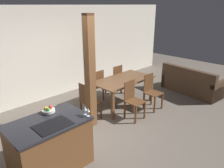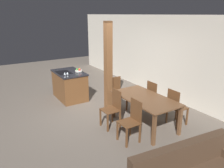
# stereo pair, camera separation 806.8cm
# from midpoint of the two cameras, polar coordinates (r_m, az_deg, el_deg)

# --- Properties ---
(ground_plane) EXTENTS (16.00, 16.00, 0.00)m
(ground_plane) POSITION_cam_midpoint_polar(r_m,az_deg,el_deg) (4.21, 29.16, -25.03)
(ground_plane) COLOR #665B51
(wall_back) EXTENTS (11.20, 0.08, 2.70)m
(wall_back) POSITION_cam_midpoint_polar(r_m,az_deg,el_deg) (5.85, 43.87, -0.73)
(wall_back) COLOR silver
(wall_back) RESTS_ON ground_plane
(kitchen_island) EXTENTS (1.29, 0.83, 0.93)m
(kitchen_island) POSITION_cam_midpoint_polar(r_m,az_deg,el_deg) (4.36, 12.70, -13.73)
(kitchen_island) COLOR brown
(kitchen_island) RESTS_ON ground_plane
(fruit_bowl) EXTENTS (0.23, 0.23, 0.11)m
(fruit_bowl) POSITION_cam_midpoint_polar(r_m,az_deg,el_deg) (4.20, 17.51, -7.63)
(fruit_bowl) COLOR silver
(fruit_bowl) RESTS_ON kitchen_island
(wine_glass_near) EXTENTS (0.06, 0.06, 0.15)m
(wine_glass_near) POSITION_cam_midpoint_polar(r_m,az_deg,el_deg) (3.52, 15.90, -11.31)
(wine_glass_near) COLOR silver
(wine_glass_near) RESTS_ON kitchen_island
(wine_glass_middle) EXTENTS (0.06, 0.06, 0.15)m
(wine_glass_middle) POSITION_cam_midpoint_polar(r_m,az_deg,el_deg) (3.58, 16.78, -10.92)
(wine_glass_middle) COLOR silver
(wine_glass_middle) RESTS_ON kitchen_island
(dining_table) EXTENTS (1.73, 0.93, 0.76)m
(dining_table) POSITION_cam_midpoint_polar(r_m,az_deg,el_deg) (4.14, 54.27, -20.15)
(dining_table) COLOR brown
(dining_table) RESTS_ON ground_plane
(dining_chair_near_left) EXTENTS (0.40, 0.40, 0.95)m
(dining_chair_near_left) POSITION_cam_midpoint_polar(r_m,az_deg,el_deg) (3.65, 45.93, -25.79)
(dining_chair_near_left) COLOR brown
(dining_chair_near_left) RESTS_ON ground_plane
(dining_chair_near_right) EXTENTS (0.40, 0.40, 0.95)m
(dining_chair_near_right) POSITION_cam_midpoint_polar(r_m,az_deg,el_deg) (3.69, 59.18, -29.01)
(dining_chair_near_right) COLOR brown
(dining_chair_near_right) RESTS_ON ground_plane
(dining_chair_far_left) EXTENTS (0.40, 0.40, 0.95)m
(dining_chair_far_left) POSITION_cam_midpoint_polar(r_m,az_deg,el_deg) (4.82, 49.85, -16.44)
(dining_chair_far_left) COLOR brown
(dining_chair_far_left) RESTS_ON ground_plane
(dining_chair_far_right) EXTENTS (0.40, 0.40, 0.95)m
(dining_chair_far_right) POSITION_cam_midpoint_polar(r_m,az_deg,el_deg) (4.85, 59.22, -18.84)
(dining_chair_far_right) COLOR brown
(dining_chair_far_right) RESTS_ON ground_plane
(dining_chair_head_end) EXTENTS (0.40, 0.40, 0.95)m
(dining_chair_head_end) POSITION_cam_midpoint_polar(r_m,az_deg,el_deg) (4.34, 36.92, -16.80)
(dining_chair_head_end) COLOR brown
(dining_chair_head_end) RESTS_ON ground_plane
(timber_post) EXTENTS (0.18, 0.18, 2.55)m
(timber_post) POSITION_cam_midpoint_polar(r_m,az_deg,el_deg) (3.82, 36.23, -7.99)
(timber_post) COLOR brown
(timber_post) RESTS_ON ground_plane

